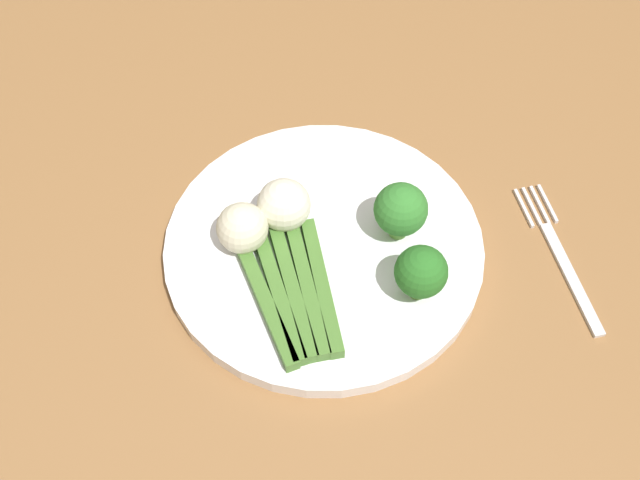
% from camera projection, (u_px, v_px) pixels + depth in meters
% --- Properties ---
extents(dining_table, '(1.39, 1.06, 0.76)m').
position_uv_depth(dining_table, '(318.00, 287.00, 0.79)').
color(dining_table, olive).
rests_on(dining_table, ground_plane).
extents(plate, '(0.29, 0.29, 0.01)m').
position_uv_depth(plate, '(320.00, 248.00, 0.70)').
color(plate, white).
rests_on(plate, dining_table).
extents(asparagus_bundle, '(0.08, 0.14, 0.01)m').
position_uv_depth(asparagus_bundle, '(293.00, 292.00, 0.66)').
color(asparagus_bundle, '#47752D').
rests_on(asparagus_bundle, plate).
extents(broccoli_left, '(0.05, 0.05, 0.06)m').
position_uv_depth(broccoli_left, '(421.00, 272.00, 0.64)').
color(broccoli_left, '#568E33').
rests_on(broccoli_left, plate).
extents(broccoli_front, '(0.05, 0.05, 0.06)m').
position_uv_depth(broccoli_front, '(401.00, 210.00, 0.67)').
color(broccoli_front, '#609E3D').
rests_on(broccoli_front, plate).
extents(cauliflower_outer_edge, '(0.05, 0.05, 0.05)m').
position_uv_depth(cauliflower_outer_edge, '(242.00, 226.00, 0.67)').
color(cauliflower_outer_edge, beige).
rests_on(cauliflower_outer_edge, plate).
extents(cauliflower_edge, '(0.05, 0.05, 0.05)m').
position_uv_depth(cauliflower_edge, '(284.00, 205.00, 0.69)').
color(cauliflower_edge, silver).
rests_on(cauliflower_edge, plate).
extents(fork, '(0.03, 0.17, 0.00)m').
position_uv_depth(fork, '(560.00, 254.00, 0.70)').
color(fork, silver).
rests_on(fork, dining_table).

